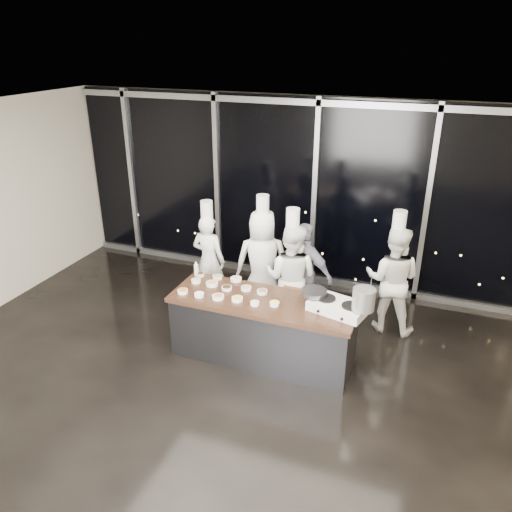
{
  "coord_description": "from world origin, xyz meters",
  "views": [
    {
      "loc": [
        1.95,
        -4.48,
        4.08
      ],
      "look_at": [
        -0.22,
        1.2,
        1.37
      ],
      "focal_mm": 35.0,
      "sensor_mm": 36.0,
      "label": 1
    }
  ],
  "objects_px": {
    "frying_pan": "(313,292)",
    "chef_right": "(392,279)",
    "demo_counter": "(263,329)",
    "guest": "(304,274)",
    "stove": "(338,307)",
    "chef_far_left": "(209,259)",
    "stock_pot": "(364,299)",
    "chef_left": "(262,262)",
    "chef_center": "(291,277)"
  },
  "relations": [
    {
      "from": "frying_pan",
      "to": "chef_right",
      "type": "height_order",
      "value": "chef_right"
    },
    {
      "from": "demo_counter",
      "to": "guest",
      "type": "bearing_deg",
      "value": 77.86
    },
    {
      "from": "stove",
      "to": "chef_far_left",
      "type": "height_order",
      "value": "chef_far_left"
    },
    {
      "from": "stove",
      "to": "stock_pot",
      "type": "bearing_deg",
      "value": -1.43
    },
    {
      "from": "chef_left",
      "to": "chef_right",
      "type": "bearing_deg",
      "value": 163.37
    },
    {
      "from": "stock_pot",
      "to": "chef_left",
      "type": "xyz_separation_m",
      "value": [
        -1.74,
        1.22,
        -0.32
      ]
    },
    {
      "from": "frying_pan",
      "to": "chef_far_left",
      "type": "relative_size",
      "value": 0.34
    },
    {
      "from": "stove",
      "to": "chef_center",
      "type": "xyz_separation_m",
      "value": [
        -0.87,
        0.84,
        -0.13
      ]
    },
    {
      "from": "chef_left",
      "to": "chef_center",
      "type": "relative_size",
      "value": 1.03
    },
    {
      "from": "stock_pot",
      "to": "stove",
      "type": "bearing_deg",
      "value": 164.31
    },
    {
      "from": "demo_counter",
      "to": "frying_pan",
      "type": "height_order",
      "value": "frying_pan"
    },
    {
      "from": "chef_right",
      "to": "guest",
      "type": "bearing_deg",
      "value": 14.35
    },
    {
      "from": "frying_pan",
      "to": "chef_center",
      "type": "bearing_deg",
      "value": 138.99
    },
    {
      "from": "chef_center",
      "to": "demo_counter",
      "type": "bearing_deg",
      "value": 85.84
    },
    {
      "from": "chef_center",
      "to": "chef_right",
      "type": "distance_m",
      "value": 1.47
    },
    {
      "from": "chef_right",
      "to": "chef_center",
      "type": "bearing_deg",
      "value": 21.56
    },
    {
      "from": "stove",
      "to": "guest",
      "type": "distance_m",
      "value": 1.3
    },
    {
      "from": "stock_pot",
      "to": "chef_left",
      "type": "relative_size",
      "value": 0.14
    },
    {
      "from": "stove",
      "to": "chef_far_left",
      "type": "bearing_deg",
      "value": 169.33
    },
    {
      "from": "stove",
      "to": "frying_pan",
      "type": "xyz_separation_m",
      "value": [
        -0.34,
        0.08,
        0.1
      ]
    },
    {
      "from": "stove",
      "to": "chef_center",
      "type": "height_order",
      "value": "chef_center"
    },
    {
      "from": "guest",
      "to": "chef_right",
      "type": "distance_m",
      "value": 1.28
    },
    {
      "from": "frying_pan",
      "to": "chef_right",
      "type": "xyz_separation_m",
      "value": [
        0.86,
        1.23,
        -0.24
      ]
    },
    {
      "from": "stock_pot",
      "to": "chef_far_left",
      "type": "bearing_deg",
      "value": 156.11
    },
    {
      "from": "demo_counter",
      "to": "chef_right",
      "type": "height_order",
      "value": "chef_right"
    },
    {
      "from": "chef_far_left",
      "to": "stove",
      "type": "bearing_deg",
      "value": 159.23
    },
    {
      "from": "chef_center",
      "to": "chef_right",
      "type": "height_order",
      "value": "chef_center"
    },
    {
      "from": "chef_left",
      "to": "stove",
      "type": "bearing_deg",
      "value": 119.64
    },
    {
      "from": "chef_left",
      "to": "chef_right",
      "type": "relative_size",
      "value": 1.03
    },
    {
      "from": "demo_counter",
      "to": "stock_pot",
      "type": "distance_m",
      "value": 1.48
    },
    {
      "from": "guest",
      "to": "chef_far_left",
      "type": "bearing_deg",
      "value": 13.75
    },
    {
      "from": "chef_left",
      "to": "chef_far_left",
      "type": "bearing_deg",
      "value": -18.7
    },
    {
      "from": "demo_counter",
      "to": "chef_center",
      "type": "bearing_deg",
      "value": 83.43
    },
    {
      "from": "chef_left",
      "to": "chef_center",
      "type": "xyz_separation_m",
      "value": [
        0.55,
        -0.29,
        -0.03
      ]
    },
    {
      "from": "stove",
      "to": "chef_center",
      "type": "distance_m",
      "value": 1.22
    },
    {
      "from": "demo_counter",
      "to": "stock_pot",
      "type": "xyz_separation_m",
      "value": [
        1.29,
        -0.03,
        0.72
      ]
    },
    {
      "from": "frying_pan",
      "to": "chef_right",
      "type": "relative_size",
      "value": 0.32
    },
    {
      "from": "frying_pan",
      "to": "chef_center",
      "type": "relative_size",
      "value": 0.32
    },
    {
      "from": "chef_left",
      "to": "guest",
      "type": "relative_size",
      "value": 1.21
    },
    {
      "from": "demo_counter",
      "to": "chef_far_left",
      "type": "height_order",
      "value": "chef_far_left"
    },
    {
      "from": "guest",
      "to": "stove",
      "type": "bearing_deg",
      "value": 139.58
    },
    {
      "from": "stove",
      "to": "chef_left",
      "type": "relative_size",
      "value": 0.41
    },
    {
      "from": "stove",
      "to": "guest",
      "type": "height_order",
      "value": "guest"
    },
    {
      "from": "chef_far_left",
      "to": "chef_right",
      "type": "height_order",
      "value": "chef_right"
    },
    {
      "from": "chef_left",
      "to": "chef_right",
      "type": "height_order",
      "value": "chef_left"
    },
    {
      "from": "frying_pan",
      "to": "guest",
      "type": "relative_size",
      "value": 0.37
    },
    {
      "from": "guest",
      "to": "chef_right",
      "type": "bearing_deg",
      "value": -153.74
    },
    {
      "from": "chef_left",
      "to": "demo_counter",
      "type": "bearing_deg",
      "value": 88.78
    },
    {
      "from": "demo_counter",
      "to": "stove",
      "type": "bearing_deg",
      "value": 3.48
    },
    {
      "from": "stock_pot",
      "to": "guest",
      "type": "relative_size",
      "value": 0.17
    }
  ]
}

